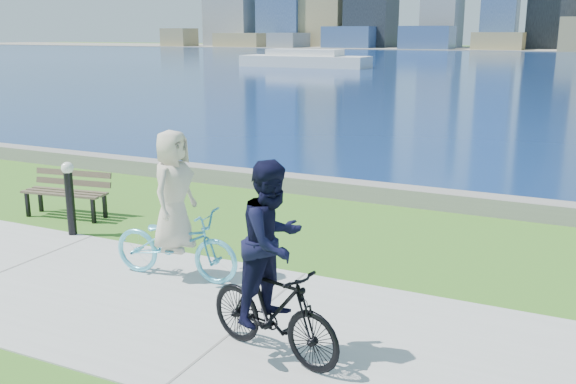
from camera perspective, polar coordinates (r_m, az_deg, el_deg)
name	(u,v)px	position (r m, az deg, el deg)	size (l,w,h in m)	color
ground	(245,323)	(7.90, -3.80, -11.53)	(320.00, 320.00, 0.00)	#356B1C
concrete_path	(245,322)	(7.89, -3.81, -11.46)	(80.00, 3.50, 0.02)	#AEAFA9
seawall	(394,194)	(13.27, 9.45, -0.21)	(90.00, 0.50, 0.35)	gray
bay_water	(567,63)	(78.33, 23.53, 10.46)	(320.00, 131.00, 0.01)	navy
ferry_near	(305,60)	(64.07, 1.49, 11.68)	(12.75, 3.64, 1.73)	silver
park_bench	(68,189)	(12.77, -18.99, 0.22)	(1.71, 0.79, 0.85)	black
bollard_lamp	(70,194)	(11.47, -18.85, -0.15)	(0.21, 0.21, 1.29)	black
cyclist_woman	(175,224)	(9.06, -10.03, -2.85)	(0.83, 1.97, 2.11)	#62D0EF
cyclist_man	(273,277)	(6.74, -1.37, -7.55)	(0.91, 1.81, 2.15)	black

